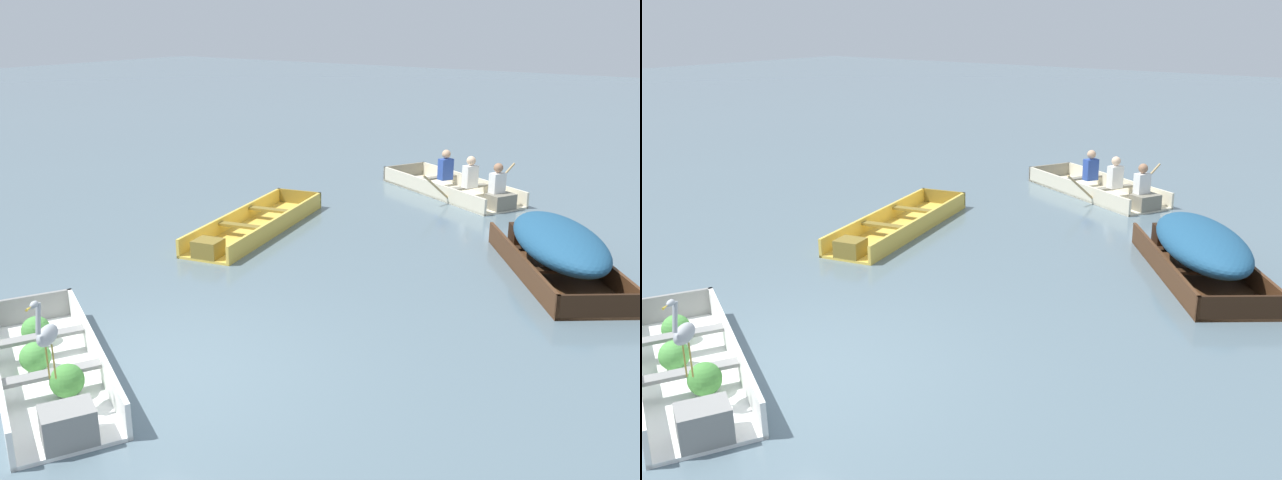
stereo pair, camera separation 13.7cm
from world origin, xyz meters
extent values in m
plane|color=slate|center=(0.00, 0.00, 0.00)|extent=(80.00, 80.00, 0.00)
cube|color=white|center=(-0.77, -0.64, 0.02)|extent=(3.17, 2.30, 0.04)
cube|color=white|center=(-0.55, -0.22, 0.18)|extent=(2.73, 1.45, 0.37)
cube|color=gray|center=(-2.10, 0.05, 0.18)|extent=(0.51, 0.92, 0.37)
cube|color=gray|center=(0.42, -1.27, 0.20)|extent=(0.53, 0.57, 0.33)
cube|color=gray|center=(-0.36, -0.86, 0.28)|extent=(0.56, 0.88, 0.04)
cube|color=gray|center=(-1.18, -0.43, 0.28)|extent=(0.56, 0.88, 0.04)
sphere|color=#428438|center=(-0.24, -0.79, 0.21)|extent=(0.33, 0.33, 0.33)
sphere|color=#4C9342|center=(-0.95, -0.66, 0.20)|extent=(0.32, 0.32, 0.32)
sphere|color=#4C9342|center=(-1.52, -0.26, 0.20)|extent=(0.32, 0.32, 0.32)
cube|color=#E5BC47|center=(-2.36, 4.62, 0.02)|extent=(1.67, 3.71, 0.04)
cube|color=#E5BC47|center=(-1.94, 4.72, 0.15)|extent=(0.82, 3.52, 0.30)
cube|color=#E5BC47|center=(-2.78, 4.53, 0.15)|extent=(0.82, 3.52, 0.30)
cube|color=olive|center=(-2.74, 6.35, 0.15)|extent=(0.91, 0.25, 0.30)
cube|color=olive|center=(-2.01, 3.04, 0.17)|extent=(0.48, 0.44, 0.27)
cube|color=olive|center=(-2.24, 4.10, 0.23)|extent=(0.83, 0.33, 0.04)
cube|color=olive|center=(-2.47, 5.15, 0.23)|extent=(0.83, 0.33, 0.04)
cube|color=#4C2D19|center=(2.58, 5.37, 0.02)|extent=(2.80, 3.21, 0.04)
cube|color=#4C2D19|center=(2.14, 5.05, 0.17)|extent=(1.93, 2.57, 0.34)
cube|color=#4C2D19|center=(3.01, 5.70, 0.17)|extent=(1.93, 2.57, 0.34)
cube|color=black|center=(3.51, 4.12, 0.17)|extent=(0.94, 0.71, 0.34)
cube|color=black|center=(1.74, 6.50, 0.18)|extent=(0.62, 0.59, 0.30)
cube|color=black|center=(2.29, 5.76, 0.25)|extent=(0.92, 0.74, 0.04)
cube|color=black|center=(2.86, 4.99, 0.25)|extent=(0.92, 0.74, 0.04)
ellipsoid|color=navy|center=(2.58, 5.37, 0.50)|extent=(2.41, 2.72, 0.55)
cube|color=beige|center=(-0.73, 8.92, 0.02)|extent=(3.48, 2.46, 0.04)
cube|color=beige|center=(-0.49, 9.39, 0.16)|extent=(3.01, 1.51, 0.32)
cube|color=beige|center=(-0.96, 8.44, 0.16)|extent=(3.01, 1.51, 0.32)
cube|color=gray|center=(-2.20, 9.64, 0.16)|extent=(0.53, 1.01, 0.32)
cube|color=gray|center=(0.61, 8.26, 0.18)|extent=(0.54, 0.60, 0.29)
cube|color=gray|center=(-0.28, 8.70, 0.24)|extent=(0.59, 0.97, 0.04)
cube|color=gray|center=(-1.17, 9.14, 0.24)|extent=(0.59, 0.97, 0.04)
cube|color=#2D4CA5|center=(-0.90, 9.00, 0.48)|extent=(0.28, 0.33, 0.44)
sphere|color=tan|center=(-0.90, 9.00, 0.80)|extent=(0.18, 0.18, 0.18)
cube|color=white|center=(-0.20, 8.66, 0.48)|extent=(0.28, 0.33, 0.44)
sphere|color=beige|center=(-0.20, 8.66, 0.80)|extent=(0.18, 0.18, 0.18)
cube|color=white|center=(0.50, 8.32, 0.48)|extent=(0.28, 0.33, 0.44)
sphere|color=#9E7051|center=(0.50, 8.32, 0.80)|extent=(0.18, 0.18, 0.18)
cylinder|color=tan|center=(0.17, 9.42, 0.37)|extent=(0.32, 0.59, 0.55)
cylinder|color=tan|center=(-0.58, 7.90, 0.37)|extent=(0.32, 0.59, 0.55)
cylinder|color=olive|center=(-0.09, -1.00, 0.55)|extent=(0.02, 0.02, 0.35)
cylinder|color=olive|center=(-0.14, -1.03, 0.55)|extent=(0.02, 0.02, 0.35)
ellipsoid|color=#93999E|center=(-0.11, -1.02, 0.81)|extent=(0.28, 0.35, 0.18)
cylinder|color=#93999E|center=(-0.05, -1.12, 1.03)|extent=(0.10, 0.12, 0.28)
ellipsoid|color=#93999E|center=(-0.04, -1.16, 1.18)|extent=(0.11, 0.13, 0.06)
cone|color=gold|center=(0.00, -1.23, 1.18)|extent=(0.07, 0.10, 0.02)
camera|label=1|loc=(5.28, -4.42, 3.61)|focal=40.00mm
camera|label=2|loc=(5.39, -4.34, 3.61)|focal=40.00mm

